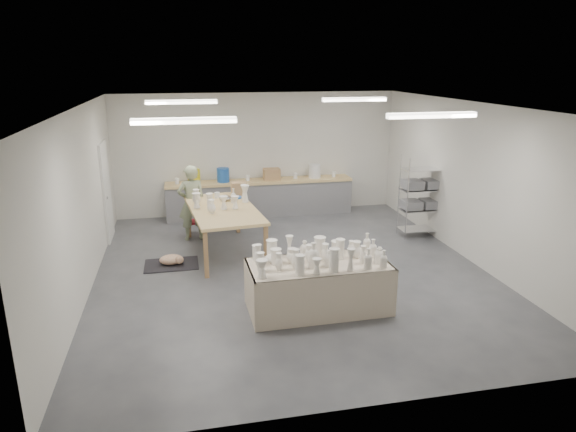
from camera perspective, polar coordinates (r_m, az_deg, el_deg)
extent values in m
plane|color=#424449|center=(9.53, 0.37, -6.08)|extent=(8.00, 8.00, 0.00)
cube|color=white|center=(8.82, 0.40, 12.14)|extent=(7.00, 8.00, 0.02)
cube|color=silver|center=(12.92, -3.41, 6.89)|extent=(7.00, 0.02, 3.00)
cube|color=silver|center=(5.42, 9.48, -7.37)|extent=(7.00, 0.02, 3.00)
cube|color=silver|center=(9.01, -21.92, 1.41)|extent=(0.02, 8.00, 3.00)
cube|color=silver|center=(10.36, 19.69, 3.51)|extent=(0.02, 8.00, 3.00)
cube|color=white|center=(11.61, -19.50, 2.57)|extent=(0.05, 0.90, 2.10)
cube|color=white|center=(7.13, -11.44, 10.34)|extent=(1.40, 0.12, 0.08)
cube|color=white|center=(8.02, 15.69, 10.73)|extent=(1.40, 0.12, 0.08)
cube|color=white|center=(10.62, -11.75, 12.30)|extent=(1.40, 0.12, 0.08)
cube|color=white|center=(11.23, 7.39, 12.73)|extent=(1.40, 0.12, 0.08)
cube|color=tan|center=(12.73, -3.15, 3.86)|extent=(4.60, 0.60, 0.06)
cube|color=slate|center=(12.84, -3.12, 1.90)|extent=(4.60, 0.55, 0.84)
cylinder|color=yellow|center=(12.55, -10.42, 4.36)|extent=(0.30, 0.30, 0.34)
cylinder|color=#1F53A9|center=(12.58, -7.23, 4.54)|extent=(0.30, 0.30, 0.34)
cylinder|color=white|center=(12.97, 2.98, 5.01)|extent=(0.30, 0.30, 0.34)
cube|color=olive|center=(12.74, -1.82, 4.67)|extent=(0.40, 0.30, 0.28)
cylinder|color=white|center=(12.57, -12.22, 3.81)|extent=(0.10, 0.10, 0.14)
cylinder|color=white|center=(12.67, -4.50, 4.23)|extent=(0.10, 0.10, 0.14)
cylinder|color=white|center=(12.87, 0.82, 4.48)|extent=(0.10, 0.10, 0.14)
cylinder|color=white|center=(13.12, 5.10, 4.66)|extent=(0.10, 0.10, 0.14)
cylinder|color=silver|center=(11.17, 13.13, 1.79)|extent=(0.02, 0.02, 1.80)
cylinder|color=silver|center=(11.55, 16.92, 1.98)|extent=(0.02, 0.02, 1.80)
cylinder|color=silver|center=(11.56, 12.23, 2.34)|extent=(0.02, 0.02, 1.80)
cylinder|color=silver|center=(11.92, 15.93, 2.51)|extent=(0.02, 0.02, 1.80)
cube|color=silver|center=(11.75, 14.31, -1.38)|extent=(0.88, 0.48, 0.02)
cube|color=silver|center=(11.62, 14.47, 0.73)|extent=(0.88, 0.48, 0.02)
cube|color=silver|center=(11.51, 14.63, 2.88)|extent=(0.88, 0.48, 0.02)
cube|color=silver|center=(11.42, 14.79, 5.08)|extent=(0.88, 0.48, 0.02)
cube|color=slate|center=(11.50, 13.53, 1.24)|extent=(0.38, 0.42, 0.18)
cube|color=slate|center=(11.69, 15.48, 1.35)|extent=(0.38, 0.42, 0.18)
cube|color=slate|center=(11.39, 13.68, 3.43)|extent=(0.38, 0.42, 0.18)
cube|color=slate|center=(11.58, 15.65, 3.50)|extent=(0.38, 0.42, 0.18)
cube|color=olive|center=(8.01, 3.38, -8.16)|extent=(1.92, 0.90, 0.65)
cube|color=beige|center=(7.84, 3.43, -5.43)|extent=(2.17, 1.06, 0.03)
cube|color=beige|center=(7.56, 4.37, -9.34)|extent=(2.16, 0.07, 0.75)
cube|color=beige|center=(8.42, 2.51, -6.48)|extent=(2.16, 0.07, 0.75)
cube|color=tan|center=(10.23, -7.24, 0.73)|extent=(1.50, 2.60, 0.06)
cube|color=olive|center=(9.23, -9.91, -4.20)|extent=(0.08, 0.08, 0.87)
cube|color=olive|center=(9.32, -3.13, -3.76)|extent=(0.08, 0.08, 0.87)
cube|color=olive|center=(11.46, -10.40, -0.10)|extent=(0.08, 0.08, 0.87)
cube|color=olive|center=(11.53, -4.93, 0.22)|extent=(0.08, 0.08, 0.87)
ellipsoid|color=silver|center=(10.76, -6.98, 1.98)|extent=(0.26, 0.26, 0.12)
cylinder|color=#1F53A9|center=(10.94, -5.85, 2.07)|extent=(0.26, 0.26, 0.03)
cylinder|color=white|center=(10.99, -7.88, 2.31)|extent=(0.11, 0.11, 0.12)
cube|color=olive|center=(11.18, -5.49, 3.06)|extent=(0.32, 0.26, 0.28)
cube|color=black|center=(10.03, -12.81, -5.28)|extent=(1.00, 0.70, 0.02)
ellipsoid|color=white|center=(9.99, -12.85, -4.72)|extent=(0.53, 0.46, 0.19)
sphere|color=white|center=(9.89, -11.99, -4.79)|extent=(0.16, 0.16, 0.16)
imported|color=gray|center=(11.14, -10.65, 1.45)|extent=(0.65, 0.48, 1.63)
cylinder|color=red|center=(11.54, -10.56, -0.64)|extent=(0.41, 0.41, 0.04)
cylinder|color=silver|center=(11.56, -9.81, -1.40)|extent=(0.02, 0.02, 0.30)
cylinder|color=silver|center=(11.71, -10.76, -1.21)|extent=(0.02, 0.02, 0.30)
cylinder|color=silver|center=(11.48, -10.98, -1.59)|extent=(0.02, 0.02, 0.30)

